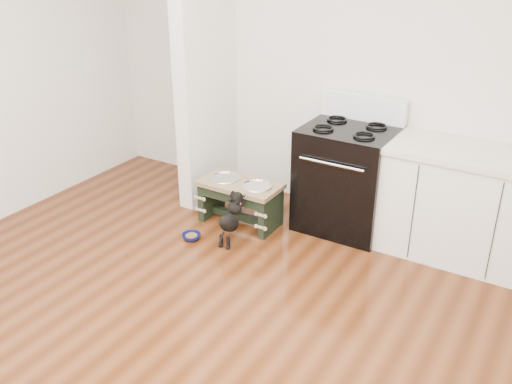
# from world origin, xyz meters

# --- Properties ---
(ground) EXTENTS (5.00, 5.00, 0.00)m
(ground) POSITION_xyz_m (0.00, 0.00, 0.00)
(ground) COLOR #431E0C
(ground) RESTS_ON ground
(room_shell) EXTENTS (5.00, 5.00, 5.00)m
(room_shell) POSITION_xyz_m (0.00, 0.00, 1.62)
(room_shell) COLOR silver
(room_shell) RESTS_ON ground
(partition_wall) EXTENTS (0.15, 0.80, 2.70)m
(partition_wall) POSITION_xyz_m (-1.18, 2.10, 1.35)
(partition_wall) COLOR silver
(partition_wall) RESTS_ON ground
(oven_range) EXTENTS (0.76, 0.69, 1.14)m
(oven_range) POSITION_xyz_m (0.25, 2.16, 0.48)
(oven_range) COLOR black
(oven_range) RESTS_ON ground
(cabinet_run) EXTENTS (1.24, 0.64, 0.91)m
(cabinet_run) POSITION_xyz_m (1.23, 2.18, 0.45)
(cabinet_run) COLOR white
(cabinet_run) RESTS_ON ground
(dog_feeder) EXTENTS (0.73, 0.39, 0.41)m
(dog_feeder) POSITION_xyz_m (-0.57, 1.72, 0.28)
(dog_feeder) COLOR black
(dog_feeder) RESTS_ON ground
(puppy) EXTENTS (0.13, 0.37, 0.44)m
(puppy) POSITION_xyz_m (-0.44, 1.39, 0.24)
(puppy) COLOR black
(puppy) RESTS_ON ground
(floor_bowl) EXTENTS (0.19, 0.19, 0.05)m
(floor_bowl) POSITION_xyz_m (-0.77, 1.24, 0.03)
(floor_bowl) COLOR #0B1353
(floor_bowl) RESTS_ON ground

